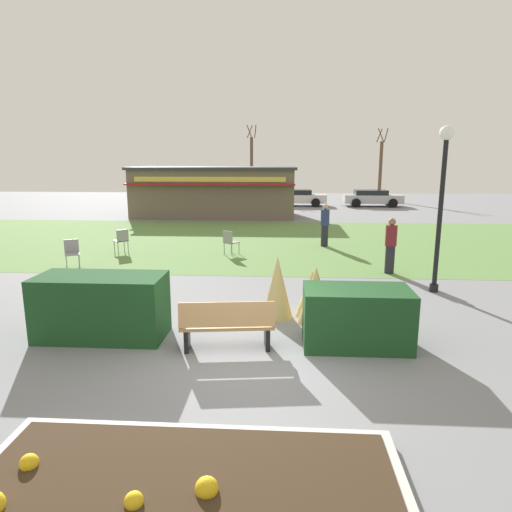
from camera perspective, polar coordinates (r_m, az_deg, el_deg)
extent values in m
plane|color=slate|center=(7.98, -0.67, -13.22)|extent=(80.00, 80.00, 0.00)
cube|color=#5B8442|center=(19.32, 1.96, 1.89)|extent=(36.00, 12.00, 0.01)
cube|color=beige|center=(5.42, -8.49, -26.11)|extent=(4.59, 1.91, 0.14)
cube|color=#382819|center=(5.37, -8.52, -25.53)|extent=(4.35, 1.67, 0.04)
sphere|color=gold|center=(5.12, -6.20, -26.97)|extent=(0.24, 0.24, 0.24)
sphere|color=gold|center=(5.93, -26.54, -22.19)|extent=(0.20, 0.20, 0.20)
sphere|color=gold|center=(5.10, -15.05, -27.53)|extent=(0.19, 0.19, 0.19)
cube|color=tan|center=(8.38, -3.64, -8.63)|extent=(1.75, 0.68, 0.06)
cube|color=tan|center=(8.08, -3.68, -7.32)|extent=(1.70, 0.33, 0.44)
cube|color=black|center=(8.50, -8.63, -10.07)|extent=(0.13, 0.45, 0.45)
cube|color=black|center=(8.49, 1.39, -9.97)|extent=(0.13, 0.45, 0.45)
cube|color=tan|center=(8.39, -9.25, -7.88)|extent=(0.11, 0.44, 0.06)
cube|color=tan|center=(8.37, 1.95, -7.76)|extent=(0.11, 0.44, 0.06)
cube|color=#19421E|center=(9.33, -18.78, -6.02)|extent=(2.43, 1.10, 1.23)
cube|color=#19421E|center=(8.68, 12.47, -7.49)|extent=(1.95, 1.10, 1.09)
cone|color=tan|center=(10.15, 7.00, -4.67)|extent=(0.73, 0.73, 1.01)
cone|color=tan|center=(9.68, 7.48, -4.86)|extent=(0.75, 0.75, 1.22)
cone|color=tan|center=(9.88, 2.70, -3.94)|extent=(0.67, 0.67, 1.37)
cylinder|color=black|center=(12.84, 21.38, -3.73)|extent=(0.22, 0.22, 0.20)
cylinder|color=black|center=(12.49, 22.02, 4.41)|extent=(0.12, 0.12, 3.87)
sphere|color=white|center=(12.42, 22.80, 14.03)|extent=(0.36, 0.36, 0.36)
cylinder|color=#2D4233|center=(9.16, -17.49, -7.19)|extent=(0.52, 0.52, 0.95)
cube|color=#6B5B4C|center=(27.90, -5.20, 7.86)|extent=(9.54, 3.72, 2.80)
cube|color=#333338|center=(27.83, -5.26, 10.91)|extent=(9.84, 4.02, 0.16)
cube|color=maroon|center=(25.85, -5.92, 8.89)|extent=(9.64, 0.36, 0.08)
cube|color=#D8CC4C|center=(25.99, -5.88, 9.53)|extent=(8.59, 0.04, 0.28)
cube|color=gray|center=(16.52, -3.08, 1.72)|extent=(0.62, 0.62, 0.04)
cube|color=gray|center=(16.34, -3.57, 2.38)|extent=(0.38, 0.29, 0.44)
cylinder|color=gray|center=(16.57, -2.14, 0.97)|extent=(0.03, 0.03, 0.45)
cylinder|color=gray|center=(16.83, -3.10, 1.12)|extent=(0.03, 0.03, 0.45)
cylinder|color=gray|center=(16.30, -3.04, 0.77)|extent=(0.03, 0.03, 0.45)
cylinder|color=gray|center=(16.56, -4.00, 0.93)|extent=(0.03, 0.03, 0.45)
cube|color=gray|center=(15.61, -22.02, 0.24)|extent=(0.59, 0.59, 0.04)
cube|color=gray|center=(15.77, -22.11, 1.15)|extent=(0.41, 0.24, 0.44)
cylinder|color=gray|center=(15.47, -22.64, -0.77)|extent=(0.03, 0.03, 0.45)
cylinder|color=gray|center=(15.47, -21.24, -0.65)|extent=(0.03, 0.03, 0.45)
cylinder|color=gray|center=(15.84, -22.67, -0.49)|extent=(0.03, 0.03, 0.45)
cylinder|color=gray|center=(15.84, -21.30, -0.38)|extent=(0.03, 0.03, 0.45)
cube|color=gray|center=(17.57, -16.57, 1.85)|extent=(0.62, 0.62, 0.04)
cube|color=gray|center=(17.35, -16.38, 2.48)|extent=(0.36, 0.32, 0.44)
cylinder|color=gray|center=(17.85, -16.18, 1.29)|extent=(0.03, 0.03, 0.45)
cylinder|color=gray|center=(17.72, -17.32, 1.15)|extent=(0.03, 0.03, 0.45)
cylinder|color=gray|center=(17.50, -15.72, 1.11)|extent=(0.03, 0.03, 0.45)
cylinder|color=gray|center=(17.37, -16.88, 0.96)|extent=(0.03, 0.03, 0.45)
cylinder|color=#23232D|center=(18.30, 8.58, 2.53)|extent=(0.28, 0.28, 0.85)
cylinder|color=navy|center=(18.19, 8.65, 4.81)|extent=(0.34, 0.34, 0.62)
sphere|color=tan|center=(18.15, 8.69, 6.13)|extent=(0.22, 0.22, 0.22)
cylinder|color=#23232D|center=(14.37, 16.40, -0.43)|extent=(0.28, 0.28, 0.85)
cylinder|color=maroon|center=(14.23, 16.57, 2.46)|extent=(0.34, 0.34, 0.62)
sphere|color=#8C6647|center=(14.17, 16.68, 4.13)|extent=(0.22, 0.22, 0.22)
cube|color=maroon|center=(34.47, -2.90, 7.27)|extent=(4.30, 2.05, 0.60)
cube|color=black|center=(34.45, -3.16, 7.98)|extent=(2.40, 1.72, 0.44)
cylinder|color=black|center=(35.36, -0.69, 7.03)|extent=(0.65, 0.26, 0.64)
cylinder|color=black|center=(33.53, -0.74, 6.75)|extent=(0.65, 0.26, 0.64)
cylinder|color=black|center=(35.50, -4.93, 7.00)|extent=(0.65, 0.26, 0.64)
cylinder|color=black|center=(33.67, -5.21, 6.73)|extent=(0.65, 0.26, 0.64)
cube|color=silver|center=(34.26, 5.21, 7.20)|extent=(4.21, 1.82, 0.60)
cube|color=black|center=(34.22, 4.97, 7.93)|extent=(2.32, 1.59, 0.44)
cylinder|color=black|center=(35.25, 7.30, 6.92)|extent=(0.64, 0.22, 0.64)
cylinder|color=black|center=(33.42, 7.48, 6.64)|extent=(0.64, 0.22, 0.64)
cylinder|color=black|center=(35.19, 3.04, 6.99)|extent=(0.64, 0.22, 0.64)
cylinder|color=black|center=(33.36, 2.99, 6.71)|extent=(0.64, 0.22, 0.64)
cube|color=#B7BABF|center=(34.85, 14.38, 6.96)|extent=(4.22, 1.86, 0.60)
cube|color=black|center=(34.79, 14.17, 7.68)|extent=(2.33, 1.62, 0.44)
cylinder|color=black|center=(36.01, 16.17, 6.65)|extent=(0.64, 0.23, 0.64)
cylinder|color=black|center=(34.22, 16.78, 6.35)|extent=(0.64, 0.23, 0.64)
cylinder|color=black|center=(35.58, 12.03, 6.80)|extent=(0.64, 0.23, 0.64)
cylinder|color=black|center=(33.76, 12.43, 6.51)|extent=(0.64, 0.23, 0.64)
cylinder|color=brown|center=(40.44, 15.30, 10.23)|extent=(0.28, 0.28, 4.85)
cylinder|color=brown|center=(40.65, 15.98, 14.33)|extent=(0.25, 0.58, 1.12)
cylinder|color=brown|center=(40.74, 15.20, 14.37)|extent=(0.54, 0.36, 1.12)
cylinder|color=brown|center=(40.15, 15.38, 14.40)|extent=(0.54, 0.35, 1.12)
cylinder|color=brown|center=(41.93, -0.56, 11.02)|extent=(0.28, 0.28, 5.32)
cylinder|color=brown|center=(42.08, -0.09, 15.33)|extent=(0.25, 0.58, 1.12)
cylinder|color=brown|center=(42.31, -0.78, 15.31)|extent=(0.54, 0.36, 1.12)
cylinder|color=brown|center=(41.71, -0.84, 15.35)|extent=(0.54, 0.35, 1.12)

